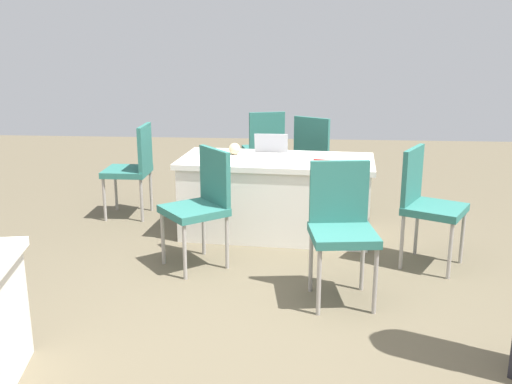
{
  "coord_description": "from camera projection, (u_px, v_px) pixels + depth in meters",
  "views": [
    {
      "loc": [
        -0.29,
        3.24,
        1.84
      ],
      "look_at": [
        -0.03,
        -0.23,
        0.9
      ],
      "focal_mm": 41.29,
      "sensor_mm": 36.0,
      "label": 1
    }
  ],
  "objects": [
    {
      "name": "laptop_silver",
      "position": [
        270.0,
        153.0,
        5.47
      ],
      "size": [
        0.32,
        0.3,
        0.21
      ],
      "rotation": [
        0.0,
        0.0,
        -0.01
      ],
      "color": "silver",
      "rests_on": "table_foreground"
    },
    {
      "name": "yarn_ball",
      "position": [
        234.0,
        149.0,
        5.58
      ],
      "size": [
        0.11,
        0.11,
        0.11
      ],
      "primitive_type": "sphere",
      "color": "beige",
      "rests_on": "table_foreground"
    },
    {
      "name": "table_foreground",
      "position": [
        276.0,
        196.0,
        5.51
      ],
      "size": [
        1.84,
        0.97,
        0.72
      ],
      "rotation": [
        0.0,
        0.0,
        -0.08
      ],
      "color": "silver",
      "rests_on": "ground"
    },
    {
      "name": "chair_back_row",
      "position": [
        264.0,
        145.0,
        6.98
      ],
      "size": [
        0.55,
        0.55,
        0.96
      ],
      "rotation": [
        0.0,
        0.0,
        3.43
      ],
      "color": "#9E9993",
      "rests_on": "ground"
    },
    {
      "name": "chair_near_front",
      "position": [
        342.0,
        222.0,
        4.09
      ],
      "size": [
        0.49,
        0.49,
        0.98
      ],
      "rotation": [
        0.0,
        0.0,
        0.13
      ],
      "color": "#9E9993",
      "rests_on": "ground"
    },
    {
      "name": "scissors_red",
      "position": [
        323.0,
        160.0,
        5.32
      ],
      "size": [
        0.18,
        0.09,
        0.01
      ],
      "primitive_type": "cube",
      "rotation": [
        0.0,
        0.0,
        2.8
      ],
      "color": "red",
      "rests_on": "table_foreground"
    },
    {
      "name": "ground_plane",
      "position": [
        248.0,
        342.0,
        3.62
      ],
      "size": [
        14.4,
        14.4,
        0.0
      ],
      "primitive_type": "plane",
      "color": "brown"
    },
    {
      "name": "chair_aisle",
      "position": [
        134.0,
        165.0,
        5.98
      ],
      "size": [
        0.44,
        0.44,
        0.95
      ],
      "rotation": [
        0.0,
        0.0,
        4.71
      ],
      "color": "#9E9993",
      "rests_on": "ground"
    },
    {
      "name": "chair_tucked_right",
      "position": [
        427.0,
        199.0,
        4.7
      ],
      "size": [
        0.59,
        0.59,
        0.96
      ],
      "rotation": [
        0.0,
        0.0,
        1.09
      ],
      "color": "#9E9993",
      "rests_on": "ground"
    },
    {
      "name": "chair_tucked_left",
      "position": [
        317.0,
        153.0,
        6.43
      ],
      "size": [
        0.6,
        0.6,
        0.98
      ],
      "rotation": [
        0.0,
        0.0,
        2.6
      ],
      "color": "#9E9993",
      "rests_on": "ground"
    },
    {
      "name": "chair_by_pillar",
      "position": [
        201.0,
        200.0,
        4.7
      ],
      "size": [
        0.62,
        0.62,
        0.95
      ],
      "rotation": [
        0.0,
        0.0,
        -0.9
      ],
      "color": "#9E9993",
      "rests_on": "ground"
    }
  ]
}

